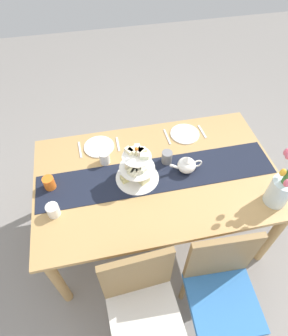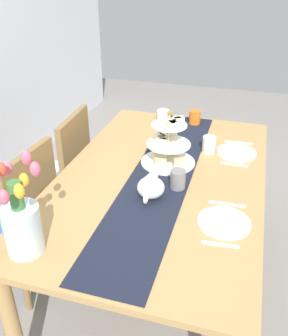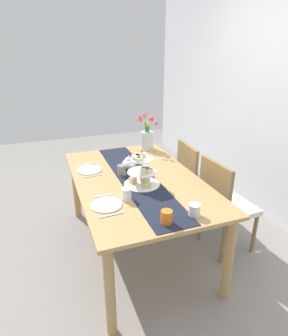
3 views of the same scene
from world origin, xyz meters
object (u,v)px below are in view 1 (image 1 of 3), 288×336
at_px(dinner_plate_left, 185,134).
at_px(mug_grey, 167,157).
at_px(dining_table, 157,183).
at_px(mug_white_text, 105,158).
at_px(chair_right, 142,304).
at_px(cream_jug, 53,210).
at_px(fork_right, 118,144).
at_px(fork_left, 202,132).
at_px(tiered_cake_stand, 137,168).
at_px(dinner_plate_right, 99,147).
at_px(knife_right, 80,150).
at_px(tulip_vase, 282,188).
at_px(knife_left, 167,137).
at_px(teapot, 187,165).
at_px(chair_left, 221,287).
at_px(mug_orange, 49,183).

bearing_deg(dinner_plate_left, mug_grey, 49.13).
xyz_separation_m(dining_table, mug_white_text, (0.34, -0.20, 0.14)).
relative_size(chair_right, mug_white_text, 9.58).
relative_size(dining_table, cream_jug, 20.11).
bearing_deg(chair_right, fork_right, -91.92).
relative_size(fork_left, fork_right, 1.00).
bearing_deg(tiered_cake_stand, dinner_plate_right, -57.25).
height_order(tiered_cake_stand, dinner_plate_left, tiered_cake_stand).
bearing_deg(knife_right, mug_grey, 157.71).
distance_m(dinner_plate_left, mug_grey, 0.33).
xyz_separation_m(tulip_vase, fork_right, (0.93, -0.72, -0.14)).
height_order(chair_right, tulip_vase, tulip_vase).
relative_size(cream_jug, mug_grey, 0.89).
bearing_deg(tiered_cake_stand, knife_right, -43.58).
distance_m(chair_right, knife_left, 1.21).
bearing_deg(tulip_vase, knife_right, -30.63).
height_order(teapot, mug_white_text, teapot).
distance_m(dining_table, mug_white_text, 0.42).
xyz_separation_m(chair_right, cream_jug, (0.45, -0.58, 0.29)).
bearing_deg(mug_white_text, knife_left, -162.61).
height_order(fork_left, knife_left, same).
xyz_separation_m(dinner_plate_left, mug_grey, (0.22, 0.25, 0.05)).
relative_size(dinner_plate_left, mug_white_text, 2.42).
bearing_deg(knife_right, dinner_plate_left, 180.00).
relative_size(teapot, fork_right, 1.59).
relative_size(chair_right, knife_right, 5.35).
xyz_separation_m(dining_table, dinner_plate_left, (-0.31, -0.36, 0.10)).
relative_size(fork_left, mug_white_text, 1.58).
xyz_separation_m(dinner_plate_left, knife_left, (0.14, 0.00, -0.00)).
distance_m(chair_left, knife_left, 1.13).
height_order(dinner_plate_right, knife_right, dinner_plate_right).
distance_m(dinner_plate_left, knife_left, 0.15).
bearing_deg(dinner_plate_right, fork_right, 180.00).
relative_size(chair_left, mug_orange, 9.58).
distance_m(teapot, mug_orange, 0.94).
height_order(dinner_plate_left, mug_orange, mug_orange).
height_order(chair_left, teapot, chair_left).
bearing_deg(mug_orange, fork_left, -165.38).
distance_m(chair_right, knife_right, 1.16).
xyz_separation_m(chair_left, dinner_plate_right, (0.61, -1.10, 0.25)).
xyz_separation_m(teapot, mug_grey, (0.12, -0.10, -0.01)).
distance_m(chair_left, teapot, 0.81).
height_order(cream_jug, mug_white_text, mug_white_text).
bearing_deg(mug_orange, knife_left, -160.97).
bearing_deg(mug_grey, chair_right, 67.26).
xyz_separation_m(tulip_vase, dinner_plate_right, (1.07, -0.72, -0.14)).
distance_m(dinner_plate_left, knife_right, 0.83).
relative_size(dining_table, fork_right, 11.39).
bearing_deg(teapot, knife_left, -82.95).
relative_size(chair_right, knife_left, 5.35).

